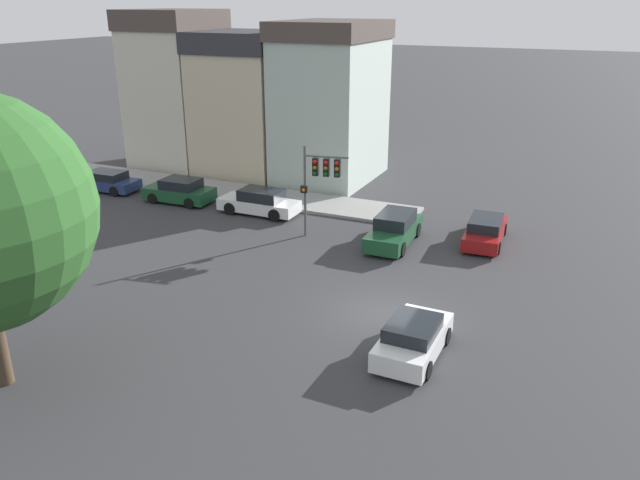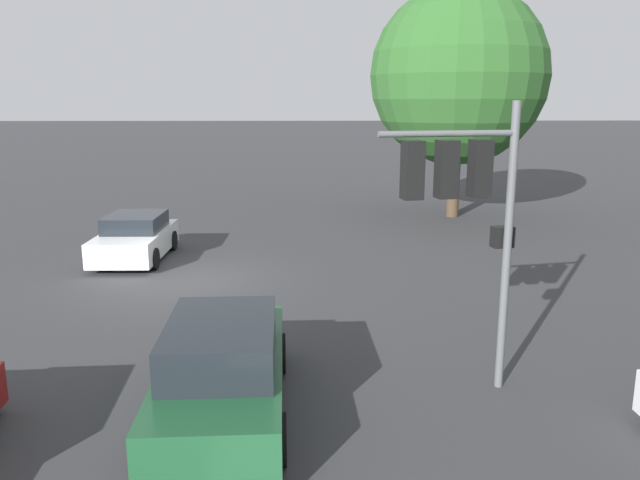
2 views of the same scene
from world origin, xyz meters
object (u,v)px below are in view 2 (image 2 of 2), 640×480
at_px(traffic_signal, 463,190).
at_px(crossing_car_2, 223,370).
at_px(crossing_car_1, 135,238).
at_px(street_tree, 458,76).

bearing_deg(traffic_signal, crossing_car_2, 90.72).
bearing_deg(crossing_car_1, street_tree, 122.47).
distance_m(traffic_signal, crossing_car_1, 12.36).
height_order(street_tree, crossing_car_2, street_tree).
xyz_separation_m(street_tree, traffic_signal, (16.32, -3.84, -2.39)).
height_order(street_tree, traffic_signal, street_tree).
distance_m(street_tree, traffic_signal, 16.94).
distance_m(crossing_car_1, crossing_car_2, 10.76).
bearing_deg(crossing_car_2, street_tree, -25.78).
xyz_separation_m(street_tree, crossing_car_2, (17.08, -7.62, -5.07)).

